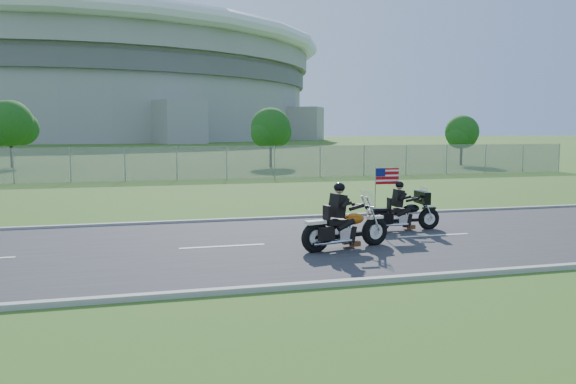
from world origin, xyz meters
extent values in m
plane|color=#2D531A|center=(0.00, 0.00, 0.00)|extent=(420.00, 420.00, 0.00)
cube|color=#28282B|center=(0.00, 0.00, 0.02)|extent=(120.00, 8.00, 0.04)
cube|color=#9E9B93|center=(0.00, 4.05, 0.05)|extent=(120.00, 0.18, 0.12)
cube|color=#9E9B93|center=(0.00, -4.05, 0.05)|extent=(120.00, 0.18, 0.12)
cube|color=gray|center=(-5.00, 20.00, 1.00)|extent=(60.00, 0.03, 2.00)
cylinder|color=#A3A099|center=(-20.00, 170.00, 10.00)|extent=(130.00, 130.00, 20.00)
cylinder|color=#605E5B|center=(-20.00, 170.00, 17.00)|extent=(132.00, 132.00, 4.00)
cylinder|color=#A3A099|center=(-20.00, 170.00, 23.00)|extent=(134.00, 134.00, 6.00)
torus|color=white|center=(-20.00, 170.00, 27.00)|extent=(140.40, 140.40, 4.40)
cylinder|color=#382316|center=(6.00, 30.00, 1.26)|extent=(0.22, 0.22, 2.52)
sphere|color=#1E4913|center=(6.00, 30.00, 3.15)|extent=(3.20, 3.20, 3.20)
sphere|color=#1E4913|center=(6.64, 30.48, 2.79)|extent=(2.40, 2.40, 2.40)
sphere|color=#1E4913|center=(5.44, 29.60, 2.70)|extent=(2.24, 2.24, 2.24)
cylinder|color=#382316|center=(-14.00, 34.00, 1.40)|extent=(0.22, 0.22, 2.80)
sphere|color=#1E4913|center=(-14.00, 34.00, 3.50)|extent=(3.60, 3.60, 3.60)
sphere|color=#1E4913|center=(-13.28, 34.54, 3.10)|extent=(2.70, 2.70, 2.70)
sphere|color=#1E4913|center=(-14.63, 33.55, 3.00)|extent=(2.52, 2.52, 2.52)
cylinder|color=#382316|center=(22.00, 28.00, 1.12)|extent=(0.22, 0.22, 2.24)
sphere|color=#1E4913|center=(22.00, 28.00, 2.80)|extent=(2.80, 2.80, 2.80)
sphere|color=#1E4913|center=(22.56, 28.42, 2.48)|extent=(2.10, 2.10, 2.10)
sphere|color=#1E4913|center=(21.51, 27.65, 2.40)|extent=(1.96, 1.96, 1.96)
torus|color=black|center=(1.87, -0.78, 0.40)|extent=(0.80, 0.37, 0.78)
torus|color=black|center=(0.13, -1.22, 0.40)|extent=(0.80, 0.37, 0.78)
ellipsoid|color=#B7550D|center=(1.23, -0.94, 0.78)|extent=(0.66, 0.47, 0.30)
cube|color=black|center=(0.69, -1.08, 0.74)|extent=(0.64, 0.45, 0.13)
cube|color=black|center=(0.74, -1.06, 1.15)|extent=(0.35, 0.47, 0.58)
sphere|color=black|center=(0.80, -1.05, 1.60)|extent=(0.35, 0.35, 0.29)
cube|color=silver|center=(1.64, -0.84, 1.29)|extent=(0.16, 0.48, 0.42)
torus|color=black|center=(4.38, 0.98, 0.35)|extent=(0.69, 0.18, 0.68)
torus|color=black|center=(2.82, 1.02, 0.35)|extent=(0.69, 0.18, 0.68)
ellipsoid|color=black|center=(3.80, 0.99, 0.68)|extent=(0.52, 0.31, 0.26)
cube|color=black|center=(3.32, 1.01, 0.65)|extent=(0.51, 0.29, 0.11)
cube|color=black|center=(3.37, 1.01, 1.01)|extent=(0.23, 0.37, 0.51)
sphere|color=black|center=(3.42, 1.01, 1.40)|extent=(0.26, 0.26, 0.25)
cube|color=black|center=(4.15, 0.98, 1.01)|extent=(0.22, 0.74, 0.37)
cube|color=#B70C11|center=(3.10, 1.20, 1.65)|extent=(0.74, 0.04, 0.48)
camera|label=1|loc=(-3.89, -14.16, 3.05)|focal=35.00mm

